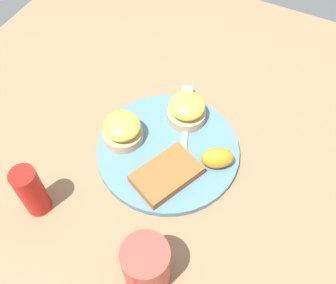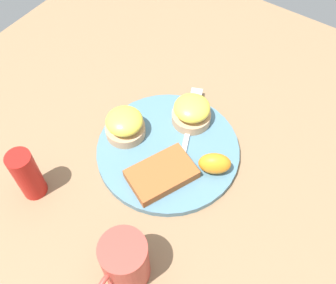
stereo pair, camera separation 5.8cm
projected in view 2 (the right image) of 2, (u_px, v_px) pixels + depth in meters
name	position (u px, v px, depth m)	size (l,w,h in m)	color
ground_plane	(168.00, 152.00, 0.78)	(1.10, 1.10, 0.00)	#846647
plate	(168.00, 150.00, 0.77)	(0.28, 0.28, 0.01)	slate
sandwich_benedict_left	(193.00, 112.00, 0.78)	(0.08, 0.08, 0.06)	tan
sandwich_benedict_right	(125.00, 125.00, 0.76)	(0.08, 0.08, 0.06)	tan
hashbrown_patty	(162.00, 174.00, 0.72)	(0.12, 0.08, 0.02)	#9A5127
orange_wedge	(215.00, 164.00, 0.72)	(0.06, 0.04, 0.04)	orange
fork	(190.00, 123.00, 0.80)	(0.21, 0.10, 0.00)	silver
cup	(125.00, 262.00, 0.60)	(0.11, 0.07, 0.10)	#B23D33
condiment_bottle	(27.00, 175.00, 0.68)	(0.04, 0.04, 0.11)	#B21914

